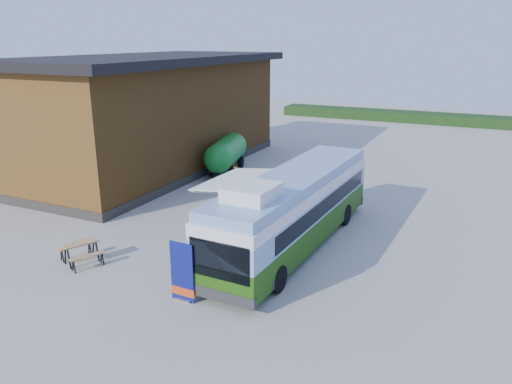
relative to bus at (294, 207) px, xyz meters
The scene contains 10 objects.
ground 3.61m from the bus, 154.83° to the right, with size 100.00×100.00×0.00m, color #BCB7AD.
barn 16.02m from the bus, 147.02° to the left, with size 9.60×21.20×7.50m.
hedge 37.04m from the bus, 82.00° to the left, with size 40.00×3.00×1.00m, color #264419.
bus is the anchor object (origin of this frame).
awning 2.53m from the bus, behind, with size 2.79×4.32×0.52m.
banner 6.25m from the bus, 105.84° to the right, with size 0.93×0.21×2.14m.
picnic_table 8.74m from the bus, 143.65° to the right, with size 1.96×1.88×0.87m.
person_a 8.03m from the bus, 135.31° to the left, with size 0.66×0.43×1.80m, color #999999.
person_b 13.64m from the bus, 128.87° to the left, with size 0.96×0.75×1.98m, color #999999.
slurry_tanker 12.95m from the bus, 131.32° to the left, with size 2.81×6.05×2.28m.
Camera 1 is at (9.90, -17.24, 8.57)m, focal length 35.00 mm.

